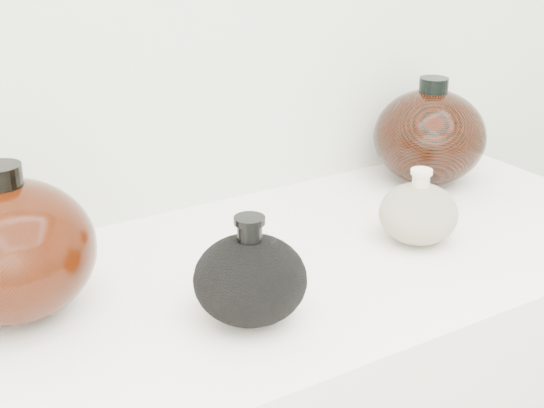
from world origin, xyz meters
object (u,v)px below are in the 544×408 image
black_gourd_vase (250,278)px  left_round_pot (11,250)px  right_round_pot (429,136)px  cream_gourd_vase (418,213)px

black_gourd_vase → left_round_pot: size_ratio=0.84×
black_gourd_vase → left_round_pot: (-0.23, 0.16, 0.03)m
black_gourd_vase → right_round_pot: right_round_pot is taller
left_round_pot → cream_gourd_vase: bearing=-10.1°
left_round_pot → right_round_pot: left_round_pot is taller
cream_gourd_vase → left_round_pot: (-0.55, 0.10, 0.04)m
right_round_pot → cream_gourd_vase: bearing=-135.3°
left_round_pot → black_gourd_vase: bearing=-33.9°
cream_gourd_vase → left_round_pot: size_ratio=0.59×
left_round_pot → right_round_pot: (0.73, 0.08, -0.00)m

